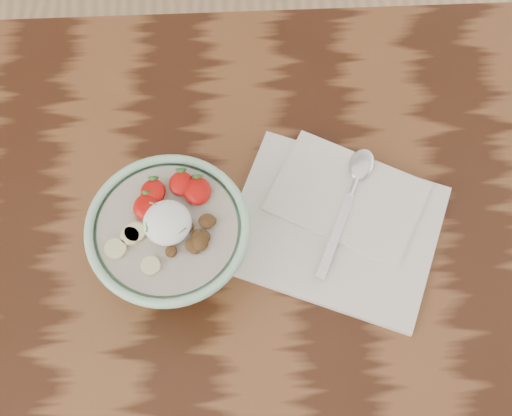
{
  "coord_description": "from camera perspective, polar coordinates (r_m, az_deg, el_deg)",
  "views": [
    {
      "loc": [
        -11.21,
        -30.02,
        164.0
      ],
      "look_at": [
        -9.67,
        5.42,
        86.73
      ],
      "focal_mm": 50.0,
      "sensor_mm": 36.0,
      "label": 1
    }
  ],
  "objects": [
    {
      "name": "spoon",
      "position": [
        0.98,
        7.95,
        2.09
      ],
      "size": [
        10.24,
        19.52,
        1.06
      ],
      "rotation": [
        0.0,
        0.0,
        -0.41
      ],
      "color": "silver",
      "rests_on": "napkin"
    },
    {
      "name": "napkin",
      "position": [
        0.97,
        6.51,
        -1.05
      ],
      "size": [
        33.3,
        30.43,
        1.67
      ],
      "rotation": [
        0.0,
        0.0,
        -0.39
      ],
      "color": "silver",
      "rests_on": "table"
    },
    {
      "name": "breakfast_bowl",
      "position": [
        0.89,
        -6.81,
        -2.57
      ],
      "size": [
        19.9,
        19.9,
        13.45
      ],
      "rotation": [
        0.0,
        0.0,
        0.39
      ],
      "color": "#9CD3AB",
      "rests_on": "table"
    },
    {
      "name": "table",
      "position": [
        1.03,
        5.54,
        -7.4
      ],
      "size": [
        160.0,
        90.0,
        75.0
      ],
      "color": "#33180C",
      "rests_on": "ground"
    }
  ]
}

